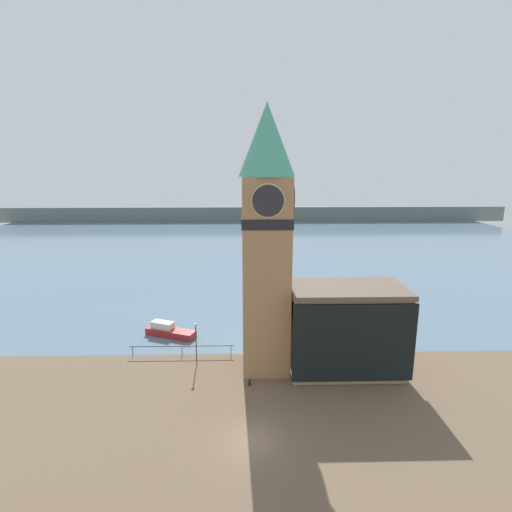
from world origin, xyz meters
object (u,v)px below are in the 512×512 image
object	(u,v)px
clock_tower	(266,236)
lamp_post	(196,336)
boat_near	(169,331)
mooring_bollard_near	(249,382)
pier_building	(346,328)

from	to	relation	value
clock_tower	lamp_post	bearing A→B (deg)	172.33
boat_near	mooring_bollard_near	world-z (taller)	boat_near
pier_building	mooring_bollard_near	world-z (taller)	pier_building
pier_building	lamp_post	distance (m)	14.42
clock_tower	mooring_bollard_near	world-z (taller)	clock_tower
pier_building	mooring_bollard_near	bearing A→B (deg)	-163.17
clock_tower	lamp_post	size ratio (longest dim) A/B	5.71
boat_near	lamp_post	world-z (taller)	lamp_post
mooring_bollard_near	clock_tower	bearing A→B (deg)	63.56
clock_tower	mooring_bollard_near	xyz separation A→B (m)	(-1.61, -3.25, -12.62)
clock_tower	lamp_post	xyz separation A→B (m)	(-6.78, 0.91, -10.00)
pier_building	lamp_post	size ratio (longest dim) A/B	2.52
pier_building	boat_near	world-z (taller)	pier_building
clock_tower	pier_building	distance (m)	11.58
lamp_post	mooring_bollard_near	bearing A→B (deg)	-38.83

